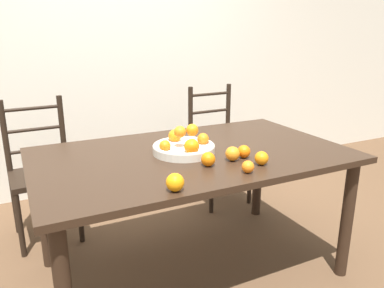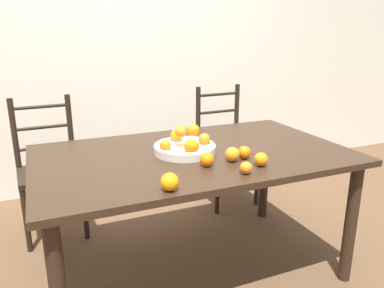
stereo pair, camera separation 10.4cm
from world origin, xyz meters
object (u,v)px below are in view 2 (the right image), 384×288
orange_loose_4 (246,168)px  chair_right (225,148)px  orange_loose_0 (170,182)px  chair_left (49,171)px  orange_loose_1 (261,159)px  orange_loose_3 (244,152)px  fruit_bowl (185,146)px  orange_loose_5 (232,154)px  orange_loose_2 (207,159)px

orange_loose_4 → chair_right: 1.41m
orange_loose_0 → chair_left: (-0.45, 1.30, -0.34)m
orange_loose_1 → orange_loose_3: 0.14m
fruit_bowl → orange_loose_4: size_ratio=5.76×
orange_loose_1 → orange_loose_0: bearing=-168.4°
orange_loose_4 → orange_loose_5: (0.03, 0.18, 0.01)m
fruit_bowl → orange_loose_2: bearing=-85.5°
orange_loose_3 → orange_loose_5: (-0.08, -0.01, 0.00)m
orange_loose_0 → orange_loose_2: (0.28, 0.21, -0.00)m
chair_left → orange_loose_5: bearing=-53.2°
orange_loose_2 → chair_right: 1.33m
orange_loose_5 → chair_left: size_ratio=0.08×
orange_loose_3 → chair_right: size_ratio=0.07×
chair_left → chair_right: same height
orange_loose_2 → orange_loose_1: bearing=-22.1°
orange_loose_3 → chair_left: chair_left is taller
fruit_bowl → orange_loose_0: bearing=-119.2°
orange_loose_4 → fruit_bowl: bearing=109.5°
orange_loose_2 → chair_right: size_ratio=0.07×
orange_loose_3 → chair_left: (-0.97, 1.05, -0.34)m
orange_loose_0 → chair_left: bearing=109.3°
fruit_bowl → orange_loose_0: (-0.26, -0.46, -0.00)m
orange_loose_1 → orange_loose_4: 0.14m
orange_loose_5 → chair_right: (0.53, 1.07, -0.34)m
orange_loose_0 → orange_loose_4: bearing=6.3°
orange_loose_1 → chair_left: (-0.99, 1.19, -0.34)m
orange_loose_1 → chair_right: chair_right is taller
fruit_bowl → orange_loose_4: 0.44m
orange_loose_0 → orange_loose_1: orange_loose_0 is taller
orange_loose_1 → orange_loose_5: bearing=129.4°
orange_loose_3 → orange_loose_2: bearing=-172.6°
fruit_bowl → orange_loose_2: fruit_bowl is taller
orange_loose_1 → chair_left: 1.58m
orange_loose_2 → orange_loose_4: (0.13, -0.17, -0.01)m
orange_loose_2 → chair_left: size_ratio=0.07×
orange_loose_0 → orange_loose_5: size_ratio=1.04×
orange_loose_1 → chair_right: 1.31m
chair_left → chair_right: bearing=-2.9°
orange_loose_0 → orange_loose_4: size_ratio=1.31×
orange_loose_5 → orange_loose_3: bearing=9.5°
orange_loose_4 → orange_loose_0: bearing=-173.7°
orange_loose_5 → chair_left: bearing=129.7°
orange_loose_5 → orange_loose_4: bearing=-98.6°
chair_left → chair_right: size_ratio=1.00×
orange_loose_2 → orange_loose_4: 0.21m
fruit_bowl → orange_loose_1: fruit_bowl is taller
orange_loose_3 → chair_right: 1.19m
orange_loose_0 → orange_loose_4: 0.41m
orange_loose_2 → orange_loose_4: size_ratio=1.21×
fruit_bowl → chair_right: bearing=49.9°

